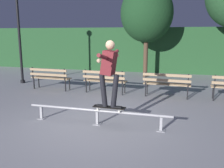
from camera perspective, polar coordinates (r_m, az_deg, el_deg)
ground_plane at (r=6.03m, az=-3.46°, el=-9.36°), size 90.00×90.00×0.00m
hedge_backdrop at (r=14.48m, az=8.17°, el=7.96°), size 24.00×1.20×2.51m
grind_rail at (r=5.94m, az=-3.48°, el=-6.75°), size 3.59×0.18×0.38m
skateboard at (r=5.80m, az=-0.67°, el=-5.48°), size 0.79×0.23×0.09m
skateboarder at (r=5.60m, az=-0.67°, el=3.71°), size 0.62×1.41×1.56m
park_bench_leftmost at (r=9.81m, az=-14.27°, el=1.77°), size 1.62×0.49×0.88m
park_bench_left_center at (r=8.93m, az=-1.75°, el=1.17°), size 1.62×0.49×0.88m
park_bench_right_center at (r=8.55m, az=12.65°, el=0.42°), size 1.62×0.49×0.88m
tree_behind_benches at (r=12.50m, az=8.12°, el=16.00°), size 2.56×2.56×4.55m
lamp_post_left at (r=11.46m, az=-20.97°, el=12.51°), size 0.32×0.32×3.90m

